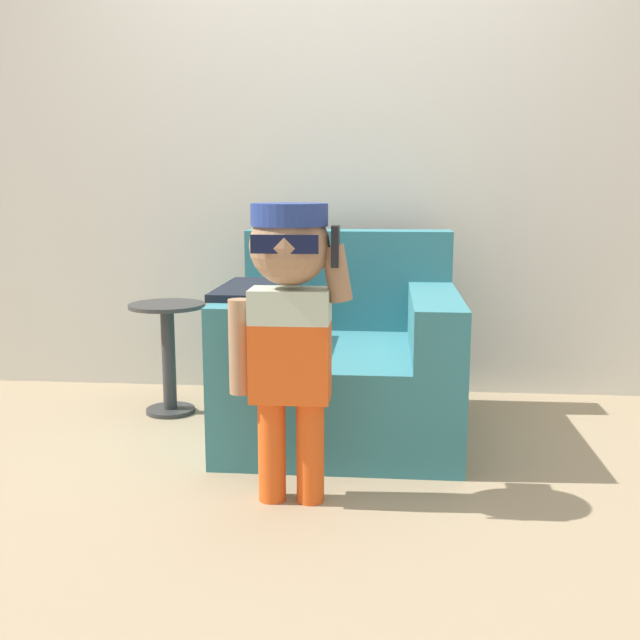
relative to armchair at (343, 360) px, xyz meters
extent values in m
plane|color=#998466|center=(-0.08, -0.07, -0.31)|extent=(10.00, 10.00, 0.00)
cube|color=silver|center=(-0.08, 0.67, 0.99)|extent=(10.00, 0.05, 2.60)
cube|color=teal|center=(0.00, -0.05, -0.11)|extent=(0.95, 1.02, 0.38)
cube|color=teal|center=(0.00, 0.36, 0.31)|extent=(0.95, 0.20, 0.46)
cube|color=teal|center=(-0.38, -0.15, 0.19)|extent=(0.20, 0.82, 0.23)
cube|color=teal|center=(0.38, -0.15, 0.19)|extent=(0.20, 0.82, 0.23)
cube|color=black|center=(-0.38, -0.15, 0.33)|extent=(0.24, 0.56, 0.03)
cylinder|color=#E05119|center=(-0.19, -0.78, -0.13)|extent=(0.09, 0.09, 0.35)
cylinder|color=#E05119|center=(-0.06, -0.78, -0.13)|extent=(0.09, 0.09, 0.35)
cube|color=#E05119|center=(-0.13, -0.78, 0.18)|extent=(0.26, 0.15, 0.26)
cube|color=#B7C6B2|center=(-0.13, -0.78, 0.36)|extent=(0.26, 0.15, 0.11)
sphere|color=#997051|center=(-0.13, -0.78, 0.56)|extent=(0.26, 0.26, 0.26)
cylinder|color=navy|center=(-0.13, -0.78, 0.65)|extent=(0.25, 0.25, 0.07)
cube|color=navy|center=(-0.13, -0.66, 0.63)|extent=(0.15, 0.12, 0.01)
cube|color=#0F1433|center=(-0.13, -0.90, 0.57)|extent=(0.21, 0.01, 0.06)
cylinder|color=#997051|center=(-0.29, -0.78, 0.22)|extent=(0.07, 0.07, 0.32)
cylinder|color=#997051|center=(0.03, -0.78, 0.47)|extent=(0.10, 0.07, 0.19)
cube|color=black|center=(0.02, -0.80, 0.56)|extent=(0.02, 0.07, 0.13)
cylinder|color=#333333|center=(-0.82, 0.16, -0.30)|extent=(0.23, 0.23, 0.02)
cylinder|color=#333333|center=(-0.82, 0.16, -0.06)|extent=(0.06, 0.06, 0.50)
cylinder|color=#333333|center=(-0.82, 0.16, 0.20)|extent=(0.35, 0.35, 0.02)
camera|label=1|loc=(0.19, -3.15, 0.75)|focal=42.00mm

